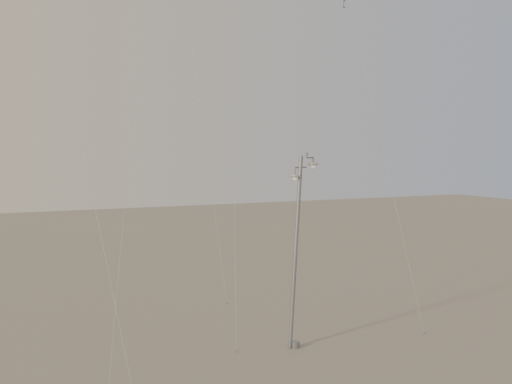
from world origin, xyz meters
name	(u,v)px	position (x,y,z in m)	size (l,w,h in m)	color
street_lamp	(298,244)	(3.01, 5.81, 4.97)	(1.67, 0.68, 9.31)	gray
kite_3	(61,46)	(-8.87, 0.62, 12.95)	(2.62, 4.38, 17.22)	maroon
kite_4	(364,67)	(8.36, 8.15, 13.77)	(2.44, 4.55, 18.65)	#282222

